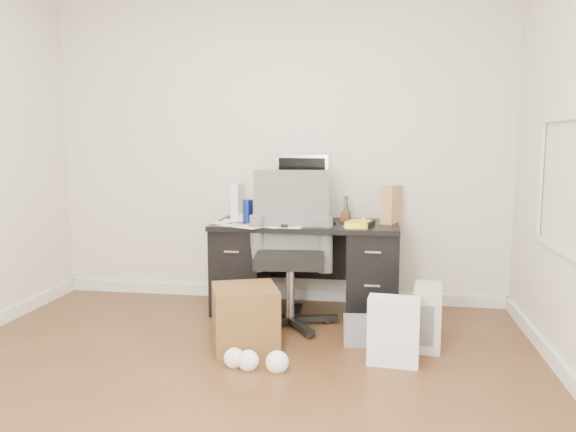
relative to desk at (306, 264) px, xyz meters
name	(u,v)px	position (x,y,z in m)	size (l,w,h in m)	color
ground	(215,396)	(-0.30, -1.65, -0.40)	(4.00, 4.00, 0.00)	#482B17
room_shell	(217,94)	(-0.27, -1.62, 1.26)	(4.02, 4.02, 2.71)	silver
desk	(306,264)	(0.00, 0.00, 0.00)	(1.50, 0.70, 0.75)	black
loose_papers	(281,223)	(-0.20, -0.05, 0.35)	(1.10, 0.60, 0.00)	white
lcd_monitor	(302,187)	(-0.05, 0.14, 0.63)	(0.45, 0.25, 0.56)	#B0AFB4
keyboard	(310,222)	(0.04, -0.06, 0.36)	(0.40, 0.14, 0.02)	black
computer_mouse	(363,220)	(0.47, 0.01, 0.38)	(0.06, 0.06, 0.06)	#B0AFB4
travel_mug	(248,211)	(-0.46, -0.10, 0.45)	(0.09, 0.09, 0.19)	navy
white_binder	(238,201)	(-0.60, 0.12, 0.50)	(0.12, 0.27, 0.31)	white
magazine_file	(391,204)	(0.69, 0.10, 0.50)	(0.13, 0.26, 0.30)	olive
pen_cup	(346,209)	(0.32, 0.11, 0.46)	(0.09, 0.09, 0.21)	brown
yellow_book	(360,224)	(0.44, -0.14, 0.37)	(0.18, 0.23, 0.04)	yellow
paper_remote	(286,225)	(-0.12, -0.25, 0.36)	(0.26, 0.21, 0.02)	white
office_chair	(290,250)	(-0.07, -0.38, 0.19)	(0.67, 0.67, 1.19)	#4C4E4C
pc_tower	(427,316)	(0.93, -0.66, -0.19)	(0.18, 0.41, 0.41)	beige
shopping_bag	(393,331)	(0.69, -1.04, -0.18)	(0.32, 0.23, 0.44)	white
wicker_basket	(245,317)	(-0.31, -0.89, -0.19)	(0.43, 0.43, 0.43)	#4F3117
desk_printer	(364,330)	(0.50, -0.67, -0.31)	(0.29, 0.24, 0.17)	slate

